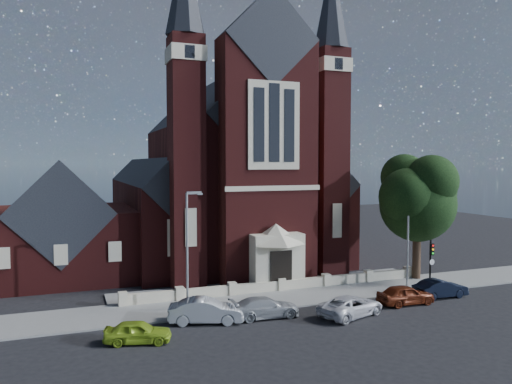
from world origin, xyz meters
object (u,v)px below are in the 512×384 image
street_lamp_right (409,231)px  car_navy (440,289)px  parish_hall (61,231)px  car_dark_red (405,295)px  street_tree (421,199)px  car_lime_van (138,332)px  car_white_suv (351,306)px  church (220,180)px  street_lamp_left (188,243)px  traffic_signal (431,258)px  car_silver_b (265,307)px  car_silver_a (206,311)px

street_lamp_right → car_navy: (0.23, -3.44, -3.91)m
parish_hall → car_navy: size_ratio=2.93×
car_dark_red → street_tree: bearing=-44.2°
car_lime_van → car_white_suv: bearing=-74.4°
church → street_lamp_left: size_ratio=4.31×
church → car_lime_van: bearing=-116.6°
street_tree → street_lamp_right: bearing=-145.7°
car_dark_red → car_navy: 3.60m
traffic_signal → car_lime_van: bearing=-171.6°
traffic_signal → car_navy: size_ratio=0.96×
street_tree → traffic_signal: (-1.60, -3.28, -4.38)m
car_silver_b → car_white_suv: car_white_suv is taller
parish_hall → church: bearing=17.2°
parish_hall → car_silver_b: size_ratio=2.67×
street_lamp_left → car_silver_a: 4.83m
street_lamp_right → car_silver_b: (-13.74, -3.21, -3.93)m
street_lamp_right → car_dark_red: street_lamp_right is taller
street_tree → car_dark_red: 10.28m
car_lime_van → car_white_suv: size_ratio=0.77×
street_lamp_right → car_lime_van: street_lamp_right is taller
car_white_suv → car_navy: 8.72m
car_silver_b → car_navy: car_navy is taller
car_navy → traffic_signal: bearing=-20.3°
car_lime_van → car_white_suv: car_white_suv is taller
street_tree → car_silver_b: size_ratio=2.34×
parish_hall → street_lamp_right: parish_hall is taller
street_tree → car_lime_van: (-24.56, -6.68, -6.33)m
street_lamp_right → car_silver_b: bearing=-166.8°
traffic_signal → car_silver_a: 18.64m
street_tree → traffic_signal: street_tree is taller
street_tree → street_lamp_right: street_tree is taller
car_lime_van → street_lamp_left: bearing=-23.8°
car_navy → church: bearing=24.5°
car_dark_red → car_white_suv: bearing=101.9°
street_lamp_right → car_silver_b: street_lamp_right is taller
street_tree → car_lime_van: bearing=-164.8°
parish_hall → traffic_signal: 31.20m
car_dark_red → street_lamp_left: bearing=76.2°
traffic_signal → car_white_suv: bearing=-160.1°
street_lamp_left → traffic_signal: (18.91, -1.57, -2.02)m
traffic_signal → car_navy: traffic_signal is taller
street_lamp_left → car_silver_b: (4.26, -3.21, -3.93)m
street_lamp_right → car_silver_a: bearing=-170.6°
car_silver_a → parish_hall: bearing=44.0°
traffic_signal → car_white_suv: traffic_signal is taller
parish_hall → car_white_suv: parish_hall is taller
church → car_white_suv: size_ratio=7.26×
car_white_suv → car_navy: car_navy is taller
car_silver_a → car_dark_red: car_silver_a is taller
car_silver_b → car_dark_red: size_ratio=1.10×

